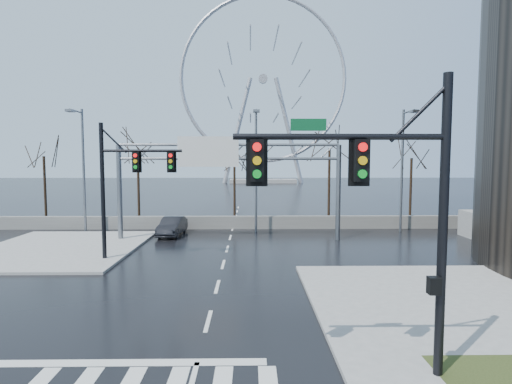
{
  "coord_description": "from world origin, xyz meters",
  "views": [
    {
      "loc": [
        1.53,
        -14.1,
        5.77
      ],
      "look_at": [
        1.87,
        9.2,
        4.0
      ],
      "focal_mm": 28.0,
      "sensor_mm": 36.0,
      "label": 1
    }
  ],
  "objects_px": {
    "ferris_wheel": "(263,86)",
    "car": "(172,226)",
    "signal_mast_far": "(122,178)",
    "signal_mast_near": "(392,197)",
    "sign_gantry": "(224,170)"
  },
  "relations": [
    {
      "from": "ferris_wheel",
      "to": "car",
      "type": "height_order",
      "value": "ferris_wheel"
    },
    {
      "from": "signal_mast_far",
      "to": "signal_mast_near",
      "type": "bearing_deg",
      "value": -49.74
    },
    {
      "from": "signal_mast_near",
      "to": "car",
      "type": "relative_size",
      "value": 1.84
    },
    {
      "from": "ferris_wheel",
      "to": "car",
      "type": "bearing_deg",
      "value": -97.02
    },
    {
      "from": "sign_gantry",
      "to": "car",
      "type": "relative_size",
      "value": 3.76
    },
    {
      "from": "signal_mast_near",
      "to": "car",
      "type": "bearing_deg",
      "value": 114.86
    },
    {
      "from": "signal_mast_near",
      "to": "sign_gantry",
      "type": "xyz_separation_m",
      "value": [
        -5.52,
        19.0,
        0.31
      ]
    },
    {
      "from": "signal_mast_near",
      "to": "sign_gantry",
      "type": "bearing_deg",
      "value": 106.19
    },
    {
      "from": "signal_mast_far",
      "to": "ferris_wheel",
      "type": "relative_size",
      "value": 0.16
    },
    {
      "from": "signal_mast_far",
      "to": "car",
      "type": "height_order",
      "value": "signal_mast_far"
    },
    {
      "from": "signal_mast_far",
      "to": "ferris_wheel",
      "type": "height_order",
      "value": "ferris_wheel"
    },
    {
      "from": "signal_mast_far",
      "to": "sign_gantry",
      "type": "distance_m",
      "value": 8.14
    },
    {
      "from": "signal_mast_far",
      "to": "ferris_wheel",
      "type": "xyz_separation_m",
      "value": [
        10.87,
        86.04,
        21.3
      ]
    },
    {
      "from": "signal_mast_far",
      "to": "sign_gantry",
      "type": "xyz_separation_m",
      "value": [
        5.49,
        6.0,
        0.35
      ]
    },
    {
      "from": "signal_mast_near",
      "to": "sign_gantry",
      "type": "relative_size",
      "value": 0.49
    }
  ]
}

